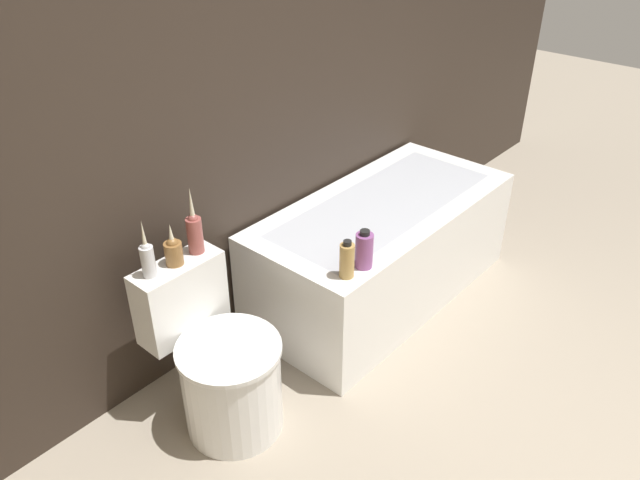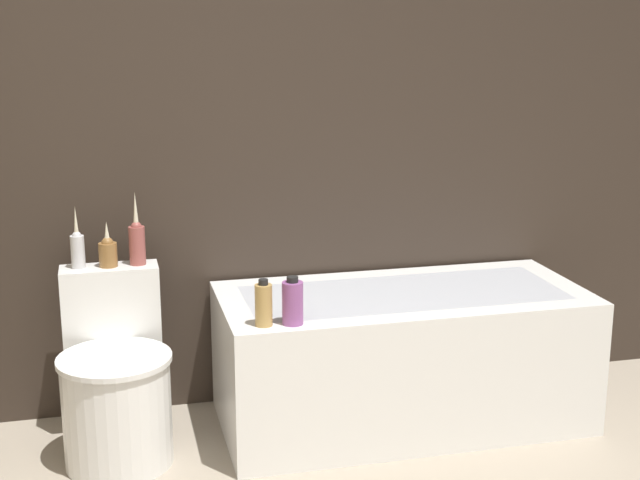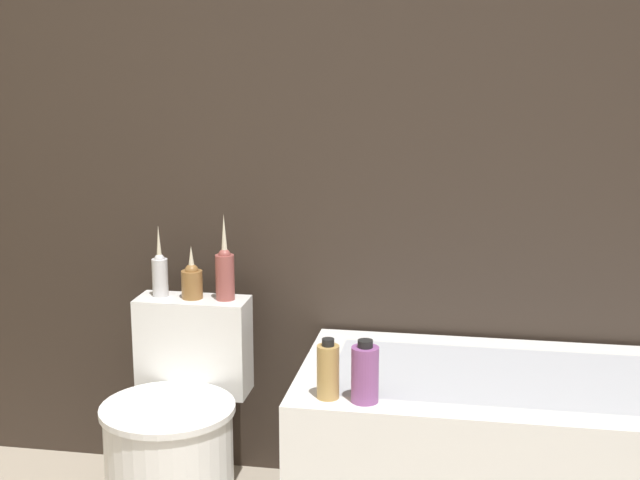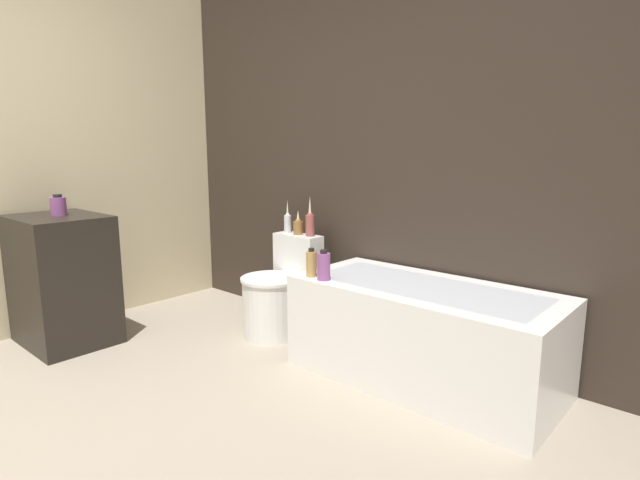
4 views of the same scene
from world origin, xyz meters
name	(u,v)px [view 2 (image 2 of 4)]	position (x,y,z in m)	size (l,w,h in m)	color
wall_back_tiled	(198,98)	(0.00, 2.22, 1.30)	(6.40, 0.06, 2.60)	#332821
bathtub	(402,356)	(0.75, 1.83, 0.28)	(1.46, 0.68, 0.55)	white
toilet	(116,387)	(-0.38, 1.79, 0.28)	(0.42, 0.55, 0.68)	white
vase_gold	(77,248)	(-0.50, 2.01, 0.76)	(0.05, 0.05, 0.24)	silver
vase_silver	(108,251)	(-0.38, 2.01, 0.74)	(0.07, 0.07, 0.18)	olive
vase_bronze	(137,241)	(-0.27, 2.01, 0.78)	(0.06, 0.06, 0.28)	#994C47
shampoo_bottle_tall	(264,304)	(0.14, 1.57, 0.63)	(0.06, 0.06, 0.17)	tan
shampoo_bottle_short	(293,302)	(0.24, 1.57, 0.63)	(0.08, 0.08, 0.18)	#8C4C8C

